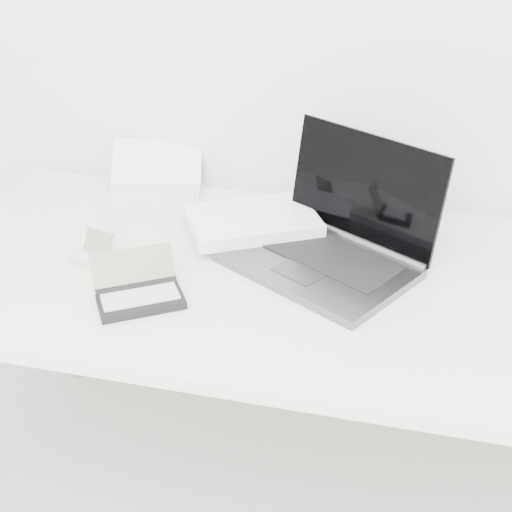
% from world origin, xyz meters
% --- Properties ---
extents(desk, '(1.60, 0.80, 0.73)m').
position_xyz_m(desk, '(0.00, 1.55, 0.68)').
color(desk, white).
rests_on(desk, ground).
extents(laptop_large, '(0.63, 0.51, 0.27)m').
position_xyz_m(laptop_large, '(0.05, 1.66, 0.77)').
color(laptop_large, '#56595B').
rests_on(laptop_large, desk).
extents(netbook_open_white, '(0.31, 0.35, 0.11)m').
position_xyz_m(netbook_open_white, '(-0.39, 1.84, 0.75)').
color(netbook_open_white, silver).
rests_on(netbook_open_white, desk).
extents(pda_silver, '(0.09, 0.10, 0.06)m').
position_xyz_m(pda_silver, '(-0.42, 1.50, 0.74)').
color(pda_silver, silver).
rests_on(pda_silver, desk).
extents(palmtop_charcoal, '(0.23, 0.22, 0.09)m').
position_xyz_m(palmtop_charcoal, '(-0.25, 1.37, 0.75)').
color(palmtop_charcoal, black).
rests_on(palmtop_charcoal, desk).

